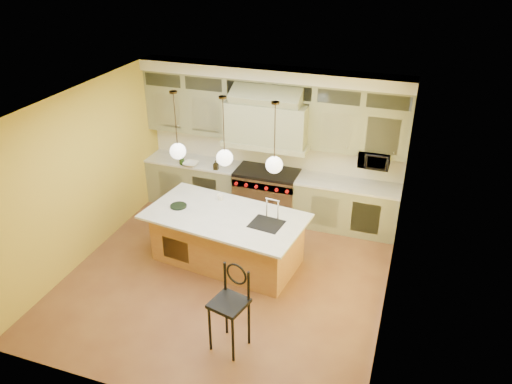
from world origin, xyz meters
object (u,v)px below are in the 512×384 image
at_px(counter_stool, 230,303).
at_px(microwave, 374,159).
at_px(range, 267,193).
at_px(kitchen_island, 227,237).

xyz_separation_m(counter_stool, microwave, (1.33, 3.62, 0.73)).
height_order(range, microwave, microwave).
bearing_deg(range, counter_stool, -79.93).
bearing_deg(microwave, kitchen_island, -139.38).
distance_m(kitchen_island, counter_stool, 1.99).
relative_size(counter_stool, microwave, 2.31).
bearing_deg(kitchen_island, microwave, 48.04).
height_order(kitchen_island, counter_stool, kitchen_island).
relative_size(kitchen_island, microwave, 5.07).
distance_m(range, counter_stool, 3.57).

